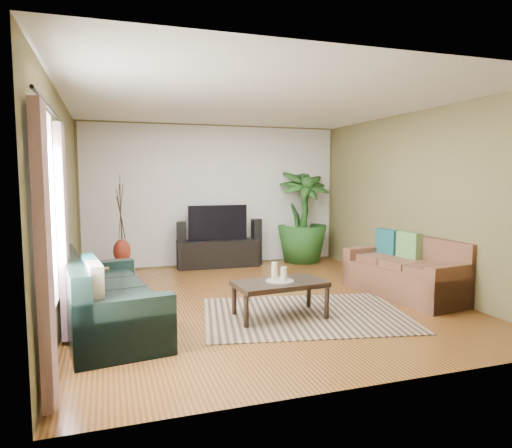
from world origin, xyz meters
name	(u,v)px	position (x,y,z in m)	size (l,w,h in m)	color
floor	(260,300)	(0.00, 0.00, 0.00)	(5.50, 5.50, 0.00)	brown
ceiling	(261,102)	(0.00, 0.00, 2.70)	(5.50, 5.50, 0.00)	white
wall_back	(215,195)	(0.00, 2.75, 1.35)	(5.00, 5.00, 0.00)	brown
wall_front	(372,223)	(0.00, -2.75, 1.35)	(5.00, 5.00, 0.00)	brown
wall_left	(62,207)	(-2.50, 0.00, 1.35)	(5.50, 5.50, 0.00)	brown
wall_right	(415,201)	(2.50, 0.00, 1.35)	(5.50, 5.50, 0.00)	brown
backwall_panel	(215,196)	(0.00, 2.74, 1.35)	(4.90, 4.90, 0.00)	white
window_pane	(48,214)	(-2.48, -1.60, 1.40)	(1.80, 1.80, 0.00)	white
curtain_near	(44,257)	(-2.43, -2.35, 1.15)	(0.08, 0.35, 2.20)	gray
curtain_far	(63,232)	(-2.43, -0.85, 1.15)	(0.08, 0.35, 2.20)	gray
curtain_rod	(49,107)	(-2.43, -1.60, 2.30)	(0.03, 0.03, 1.90)	black
sofa_left	(109,292)	(-2.00, -0.59, 0.42)	(2.18, 0.93, 0.85)	black
sofa_right	(405,267)	(2.06, -0.41, 0.42)	(1.83, 0.82, 0.85)	brown
area_rug	(305,315)	(0.31, -0.82, 0.01)	(2.50, 1.77, 0.01)	#A1805E
coffee_table	(280,299)	(-0.02, -0.80, 0.22)	(1.09, 0.60, 0.45)	black
candle_tray	(280,281)	(-0.02, -0.80, 0.45)	(0.34, 0.34, 0.01)	gray
candle_tall	(274,271)	(-0.08, -0.77, 0.57)	(0.07, 0.07, 0.22)	white
candle_mid	(284,274)	(0.02, -0.84, 0.55)	(0.07, 0.07, 0.17)	beige
candle_short	(283,273)	(0.05, -0.74, 0.53)	(0.07, 0.07, 0.14)	white
tv_stand	(218,253)	(-0.01, 2.50, 0.26)	(1.54, 0.46, 0.51)	black
television	(218,223)	(-0.01, 2.50, 0.85)	(1.13, 0.06, 0.67)	black
speaker_left	(181,245)	(-0.70, 2.50, 0.44)	(0.16, 0.18, 0.88)	black
speaker_right	(256,242)	(0.76, 2.50, 0.45)	(0.16, 0.18, 0.90)	black
potted_plant	(303,216)	(1.73, 2.49, 0.92)	(1.03, 1.03, 1.84)	#1B4617
plant_pot	(302,255)	(1.73, 2.49, 0.13)	(0.34, 0.34, 0.26)	black
pedestal	(123,269)	(-1.78, 2.08, 0.16)	(0.32, 0.32, 0.32)	gray
vase	(122,251)	(-1.78, 2.08, 0.46)	(0.29, 0.29, 0.40)	maroon
side_table	(89,286)	(-2.25, 0.46, 0.27)	(0.51, 0.51, 0.54)	brown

